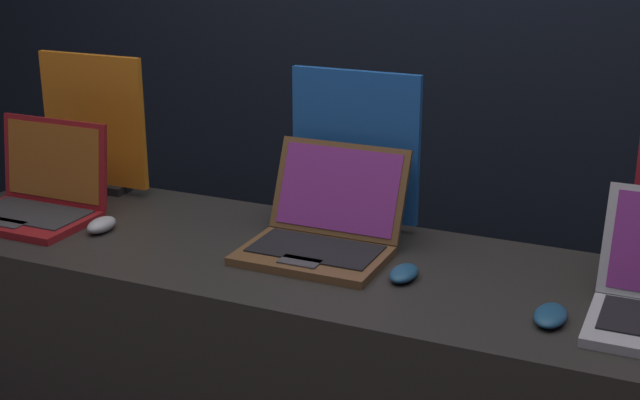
# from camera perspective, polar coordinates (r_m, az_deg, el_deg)

# --- Properties ---
(wall_back) EXTENTS (8.00, 0.05, 2.80)m
(wall_back) POSITION_cam_1_polar(r_m,az_deg,el_deg) (3.10, 8.79, 12.11)
(wall_back) COLOR black
(wall_back) RESTS_ON ground_plane
(laptop_front) EXTENTS (0.35, 0.27, 0.26)m
(laptop_front) POSITION_cam_1_polar(r_m,az_deg,el_deg) (2.56, -17.63, 0.26)
(laptop_front) COLOR maroon
(laptop_front) RESTS_ON display_counter
(mouse_front) EXTENTS (0.06, 0.10, 0.04)m
(mouse_front) POSITION_cam_1_polar(r_m,az_deg,el_deg) (2.41, -13.81, -1.56)
(mouse_front) COLOR #B2B2B7
(mouse_front) RESTS_ON display_counter
(promo_stand_front) EXTENTS (0.35, 0.07, 0.41)m
(promo_stand_front) POSITION_cam_1_polar(r_m,az_deg,el_deg) (2.72, -14.25, 4.55)
(promo_stand_front) COLOR black
(promo_stand_front) RESTS_ON display_counter
(laptop_middle) EXTENTS (0.35, 0.34, 0.24)m
(laptop_middle) POSITION_cam_1_polar(r_m,az_deg,el_deg) (2.20, 0.21, -1.86)
(laptop_middle) COLOR brown
(laptop_middle) RESTS_ON display_counter
(mouse_middle) EXTENTS (0.06, 0.11, 0.03)m
(mouse_middle) POSITION_cam_1_polar(r_m,az_deg,el_deg) (2.06, 5.38, -4.69)
(mouse_middle) COLOR navy
(mouse_middle) RESTS_ON display_counter
(promo_stand_middle) EXTENTS (0.35, 0.07, 0.42)m
(promo_stand_middle) POSITION_cam_1_polar(r_m,az_deg,el_deg) (2.34, 2.25, 3.00)
(promo_stand_middle) COLOR black
(promo_stand_middle) RESTS_ON display_counter
(mouse_back) EXTENTS (0.07, 0.12, 0.03)m
(mouse_back) POSITION_cam_1_polar(r_m,az_deg,el_deg) (1.92, 14.53, -7.16)
(mouse_back) COLOR navy
(mouse_back) RESTS_ON display_counter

